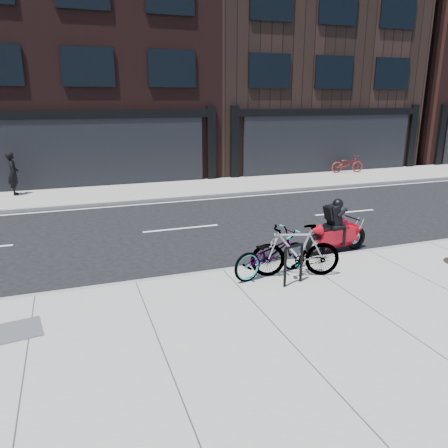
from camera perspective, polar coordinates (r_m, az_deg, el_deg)
name	(u,v)px	position (r m, az deg, el deg)	size (l,w,h in m)	color
ground	(199,249)	(11.87, -3.26, -3.22)	(120.00, 120.00, 0.00)	black
sidewalk_near	(283,338)	(7.60, 7.77, -14.55)	(60.00, 6.00, 0.13)	gray
sidewalk_far	(149,191)	(19.17, -9.82, 4.24)	(60.00, 3.50, 0.13)	gray
building_center	(80,31)	(25.51, -18.34, 22.83)	(12.00, 10.00, 14.50)	black
building_mideast	(288,59)	(28.56, 8.41, 20.59)	(12.00, 10.00, 12.50)	black
building_east	(443,60)	(35.71, 26.73, 18.61)	(10.00, 10.00, 13.00)	black
bike_rack	(294,261)	(9.27, 9.07, -4.83)	(0.50, 0.19, 0.87)	black
bicycle_front	(271,253)	(9.67, 6.14, -3.85)	(0.68, 1.94, 1.02)	gray
bicycle_rear	(295,251)	(9.67, 9.31, -3.45)	(0.56, 1.97, 1.18)	gray
motorcycle	(340,230)	(11.83, 14.88, -0.80)	(1.96, 0.58, 1.46)	black
pedestrian	(13,173)	(19.68, -25.84, 5.96)	(0.64, 0.42, 1.75)	black
bicycle_far	(347,164)	(24.18, 15.81, 7.56)	(0.61, 1.75, 0.92)	maroon
utility_grate	(18,330)	(8.37, -25.31, -12.44)	(0.75, 0.75, 0.01)	#454447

